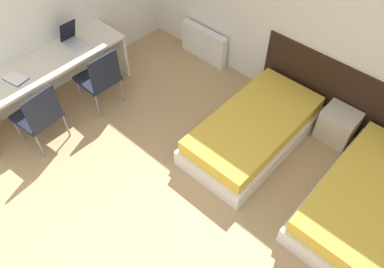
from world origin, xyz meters
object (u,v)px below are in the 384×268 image
at_px(bed_near_door, 365,200).
at_px(chair_near_laptop, 100,77).
at_px(nightstand, 338,125).
at_px(chair_near_notebook, 39,114).
at_px(laptop, 72,40).
at_px(bed_near_window, 253,130).

height_order(bed_near_door, chair_near_laptop, chair_near_laptop).
distance_m(nightstand, chair_near_laptop, 3.14).
bearing_deg(nightstand, chair_near_notebook, -136.69).
relative_size(bed_near_door, chair_near_laptop, 2.07).
relative_size(bed_near_door, nightstand, 4.09).
height_order(chair_near_laptop, chair_near_notebook, same).
bearing_deg(bed_near_door, chair_near_notebook, -152.82).
height_order(nightstand, laptop, laptop).
bearing_deg(bed_near_door, laptop, -168.85).
relative_size(nightstand, chair_near_notebook, 0.51).
bearing_deg(laptop, chair_near_notebook, -58.80).
height_order(bed_near_window, laptop, laptop).
height_order(bed_near_window, nightstand, nightstand).
bearing_deg(laptop, chair_near_laptop, -3.70).
relative_size(bed_near_door, laptop, 5.57).
xyz_separation_m(bed_near_window, bed_near_door, (1.50, 0.00, 0.00)).
bearing_deg(bed_near_window, bed_near_door, 0.00).
bearing_deg(laptop, bed_near_window, 18.98).
height_order(bed_near_door, nightstand, nightstand).
xyz_separation_m(bed_near_door, chair_near_notebook, (-3.43, -1.76, 0.30)).
height_order(bed_near_window, chair_near_laptop, chair_near_laptop).
bearing_deg(bed_near_window, chair_near_notebook, -137.68).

